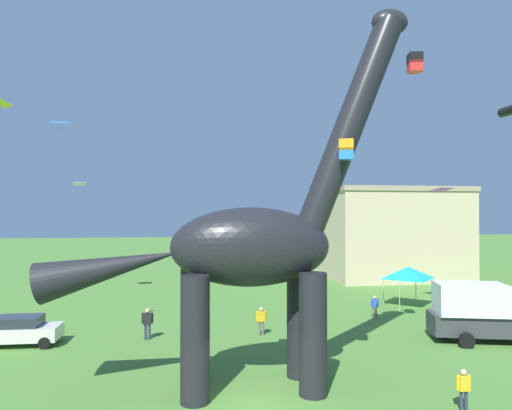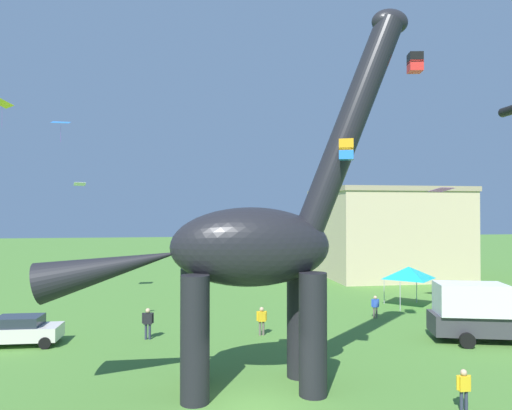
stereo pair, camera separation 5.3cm
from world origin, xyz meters
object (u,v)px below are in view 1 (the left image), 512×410
parked_sedan_left (18,330)px  person_strolling_adult (147,321)px  kite_mid_left (274,251)px  kite_far_right (79,184)px  person_watching_child (375,305)px  kite_trailing (60,122)px  dinosaur_sculpture (249,247)px  festival_canopy_tent (408,273)px  parked_box_truck (481,311)px  kite_far_left (441,190)px  kite_apex (1,103)px  kite_high_right (415,63)px  person_near_flyer (261,318)px  kite_mid_center (346,150)px  person_photographer (464,386)px

parked_sedan_left → person_strolling_adult: bearing=3.5°
kite_mid_left → kite_far_right: bearing=145.3°
person_watching_child → kite_trailing: 26.36m
dinosaur_sculpture → festival_canopy_tent: dinosaur_sculpture is taller
dinosaur_sculpture → parked_sedan_left: dinosaur_sculpture is taller
parked_sedan_left → kite_trailing: (-0.48, 10.30, 13.03)m
parked_sedan_left → kite_far_right: bearing=17.8°
parked_box_truck → person_strolling_adult: size_ratio=3.45×
kite_far_right → kite_trailing: bearing=109.4°
person_watching_child → kite_trailing: (-21.82, 7.15, 12.94)m
person_watching_child → kite_far_left: (5.66, 1.37, 7.81)m
person_strolling_adult → kite_far_left: size_ratio=0.92×
parked_sedan_left → person_strolling_adult: size_ratio=2.47×
kite_apex → kite_high_right: kite_apex is taller
person_strolling_adult → festival_canopy_tent: size_ratio=0.55×
dinosaur_sculpture → kite_far_right: size_ratio=21.54×
person_near_flyer → person_watching_child: bearing=-7.2°
dinosaur_sculpture → festival_canopy_tent: size_ratio=4.99×
kite_far_left → kite_far_right: 24.42m
person_strolling_adult → kite_far_right: bearing=-37.4°
kite_mid_left → kite_mid_center: 5.72m
person_watching_child → kite_mid_left: kite_mid_left is taller
dinosaur_sculpture → kite_mid_center: bearing=-7.1°
person_watching_child → kite_mid_center: size_ratio=1.86×
dinosaur_sculpture → person_near_flyer: bearing=86.7°
parked_sedan_left → kite_mid_left: size_ratio=2.23×
kite_far_right → kite_high_right: bearing=-24.4°
person_near_flyer → kite_apex: (-18.95, 13.84, 14.93)m
person_photographer → person_watching_child: person_photographer is taller
parked_sedan_left → person_near_flyer: 13.09m
person_photographer → person_watching_child: (2.89, 14.44, -0.01)m
person_photographer → kite_trailing: 31.49m
person_photographer → kite_far_right: 21.19m
kite_mid_center → kite_mid_left: bearing=125.6°
parked_sedan_left → person_strolling_adult: 6.69m
parked_sedan_left → person_near_flyer: (13.09, 0.00, 0.18)m
kite_far_left → kite_mid_left: bearing=-143.8°
kite_mid_center → kite_far_left: bearing=48.4°
kite_trailing → parked_box_truck: bearing=-28.1°
kite_trailing → kite_high_right: (19.63, -16.89, 0.14)m
person_strolling_adult → kite_high_right: kite_high_right is taller
person_strolling_adult → kite_mid_center: (8.23, -9.26, 8.49)m
parked_box_truck → kite_far_left: bearing=89.6°
parked_sedan_left → festival_canopy_tent: 26.23m
festival_canopy_tent → parked_sedan_left: bearing=-165.9°
parked_sedan_left → kite_high_right: bearing=-16.8°
parked_box_truck → kite_mid_left: kite_mid_left is taller
kite_far_left → parked_sedan_left: bearing=-170.5°
parked_box_truck → festival_canopy_tent: 9.59m
kite_far_right → kite_high_right: 18.65m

